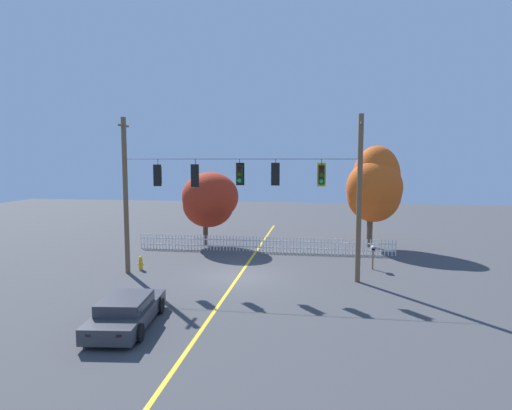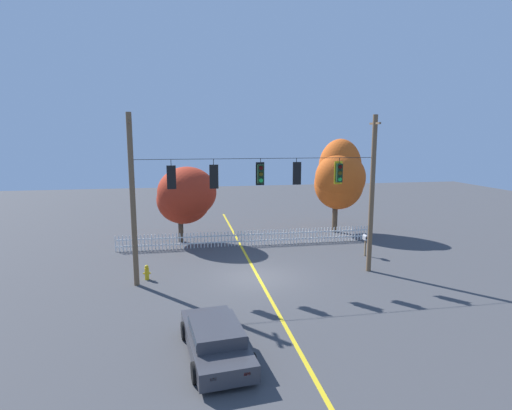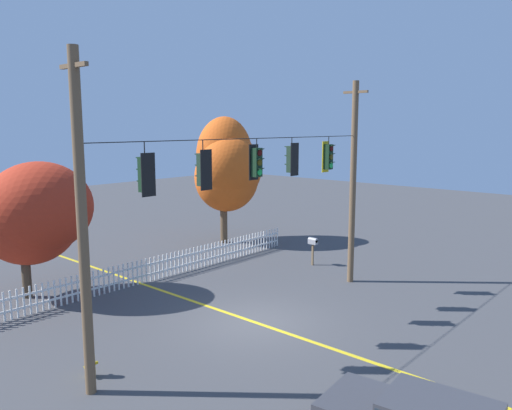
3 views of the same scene
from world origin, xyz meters
TOP-DOWN VIEW (x-y plane):
  - ground at (0.00, 0.00)m, footprint 80.00×80.00m
  - lane_centerline_stripe at (0.00, 0.00)m, footprint 0.16×36.00m
  - signal_support_span at (0.00, 0.00)m, footprint 12.43×1.10m
  - traffic_signal_northbound_secondary at (-4.25, -0.01)m, footprint 0.43×0.38m
  - traffic_signal_westbound_side at (-2.23, -0.01)m, footprint 0.43×0.38m
  - traffic_signal_southbound_primary at (0.10, 0.01)m, footprint 0.43×0.38m
  - traffic_signal_eastbound_side at (1.94, -0.01)m, footprint 0.43×0.38m
  - traffic_signal_northbound_primary at (4.22, 0.01)m, footprint 0.43×0.38m
  - white_picket_fence at (0.49, 6.38)m, footprint 17.05×0.06m
  - autumn_maple_near_fence at (-3.54, 7.94)m, footprint 4.03×3.83m
  - autumn_maple_mid at (7.91, 9.12)m, footprint 3.80×3.78m
  - fire_hydrant at (-5.65, 0.71)m, footprint 0.38×0.22m
  - roadside_mailbox at (7.14, 2.69)m, footprint 0.25×0.44m

SIDE VIEW (x-z plane):
  - ground at x=0.00m, z-range 0.00..0.00m
  - lane_centerline_stripe at x=0.00m, z-range 0.00..0.01m
  - fire_hydrant at x=-5.65m, z-range -0.01..0.77m
  - white_picket_fence at x=0.49m, z-range 0.00..1.03m
  - roadside_mailbox at x=7.14m, z-range 0.42..1.74m
  - autumn_maple_near_fence at x=-3.54m, z-range 0.65..5.88m
  - autumn_maple_mid at x=7.91m, z-range 0.70..7.75m
  - signal_support_span at x=0.00m, z-range 0.08..8.41m
  - traffic_signal_westbound_side at x=-2.23m, z-range 4.58..6.01m
  - traffic_signal_northbound_secondary at x=-4.25m, z-range 4.59..6.00m
  - traffic_signal_northbound_primary at x=4.22m, z-range 4.68..6.05m
  - traffic_signal_southbound_primary at x=0.10m, z-range 4.71..6.05m
  - traffic_signal_eastbound_side at x=1.94m, z-range 4.73..6.05m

